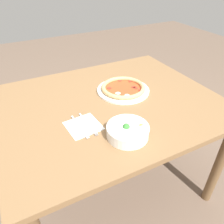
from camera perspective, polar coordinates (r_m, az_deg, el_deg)
ground_plane at (r=1.77m, az=-0.42°, el=-17.73°), size 8.00×8.00×0.00m
dining_table at (r=1.32m, az=-0.53°, el=-0.53°), size 1.25×1.01×0.74m
pizza at (r=1.36m, az=2.95°, el=6.13°), size 0.32×0.32×0.04m
bowl at (r=1.00m, az=4.17°, el=-4.84°), size 0.20×0.20×0.07m
napkin at (r=1.08m, az=-7.50°, el=-3.60°), size 0.17×0.17×0.00m
fork at (r=1.09m, az=-6.40°, el=-3.03°), size 0.02×0.20×0.00m
knife at (r=1.08m, az=-8.67°, el=-3.50°), size 0.02×0.20×0.01m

